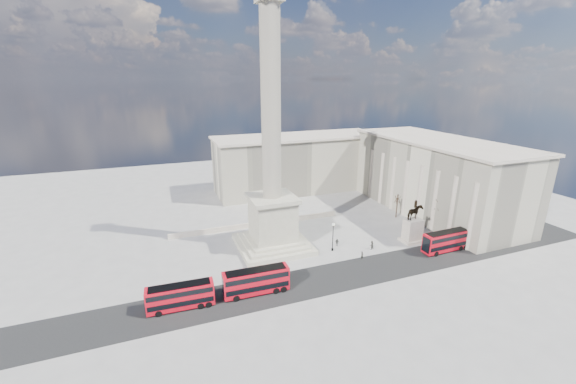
% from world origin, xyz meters
% --- Properties ---
extents(ground, '(180.00, 180.00, 0.00)m').
position_xyz_m(ground, '(0.00, 0.00, 0.00)').
color(ground, '#9A9792').
rests_on(ground, ground).
extents(asphalt_road, '(120.00, 9.00, 0.01)m').
position_xyz_m(asphalt_road, '(5.00, -10.00, 0.00)').
color(asphalt_road, '#252525').
rests_on(asphalt_road, ground).
extents(nelsons_column, '(14.00, 14.00, 49.85)m').
position_xyz_m(nelsons_column, '(0.00, 5.00, 12.92)').
color(nelsons_column, '#BAB49B').
rests_on(nelsons_column, ground).
extents(balustrade_wall, '(40.00, 0.60, 1.10)m').
position_xyz_m(balustrade_wall, '(0.00, 16.00, 0.55)').
color(balustrade_wall, beige).
rests_on(balustrade_wall, ground).
extents(building_east, '(19.00, 46.00, 18.60)m').
position_xyz_m(building_east, '(45.00, 10.00, 9.32)').
color(building_east, beige).
rests_on(building_east, ground).
extents(building_northeast, '(51.00, 17.00, 16.60)m').
position_xyz_m(building_northeast, '(20.00, 40.00, 8.32)').
color(building_northeast, beige).
rests_on(building_northeast, ground).
extents(red_bus_a, '(9.80, 2.70, 3.94)m').
position_xyz_m(red_bus_a, '(-19.14, -9.74, 2.07)').
color(red_bus_a, red).
rests_on(red_bus_a, ground).
extents(red_bus_b, '(10.52, 2.75, 4.24)m').
position_xyz_m(red_bus_b, '(-7.61, -9.94, 2.22)').
color(red_bus_b, red).
rests_on(red_bus_b, ground).
extents(red_bus_c, '(10.33, 2.68, 4.17)m').
position_xyz_m(red_bus_c, '(31.58, -9.03, 2.18)').
color(red_bus_c, red).
rests_on(red_bus_c, ground).
extents(red_bus_d, '(10.57, 3.01, 4.24)m').
position_xyz_m(red_bus_d, '(45.78, -9.15, 2.22)').
color(red_bus_d, red).
rests_on(red_bus_d, ground).
extents(victorian_lamp, '(0.50, 0.50, 5.88)m').
position_xyz_m(victorian_lamp, '(10.53, -0.99, 3.47)').
color(victorian_lamp, black).
rests_on(victorian_lamp, ground).
extents(equestrian_statue, '(4.49, 3.36, 9.22)m').
position_xyz_m(equestrian_statue, '(28.12, -3.12, 3.25)').
color(equestrian_statue, beige).
rests_on(equestrian_statue, ground).
extents(bare_tree_near, '(1.99, 1.99, 8.69)m').
position_xyz_m(bare_tree_near, '(36.65, -0.84, 6.85)').
color(bare_tree_near, '#332319').
rests_on(bare_tree_near, ground).
extents(bare_tree_mid, '(1.64, 1.64, 6.23)m').
position_xyz_m(bare_tree_mid, '(33.57, 9.43, 4.91)').
color(bare_tree_mid, '#332319').
rests_on(bare_tree_mid, ground).
extents(bare_tree_far, '(1.71, 1.71, 6.99)m').
position_xyz_m(bare_tree_far, '(37.84, 16.65, 5.51)').
color(bare_tree_far, '#332319').
rests_on(bare_tree_far, ground).
extents(pedestrian_walking, '(0.71, 0.60, 1.66)m').
position_xyz_m(pedestrian_walking, '(14.09, -6.25, 0.83)').
color(pedestrian_walking, '#262621').
rests_on(pedestrian_walking, ground).
extents(pedestrian_standing, '(0.95, 0.78, 1.80)m').
position_xyz_m(pedestrian_standing, '(18.14, -3.25, 0.90)').
color(pedestrian_standing, '#262621').
rests_on(pedestrian_standing, ground).
extents(pedestrian_crossing, '(1.00, 0.87, 1.61)m').
position_xyz_m(pedestrian_crossing, '(12.34, 0.48, 0.81)').
color(pedestrian_crossing, '#262621').
rests_on(pedestrian_crossing, ground).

